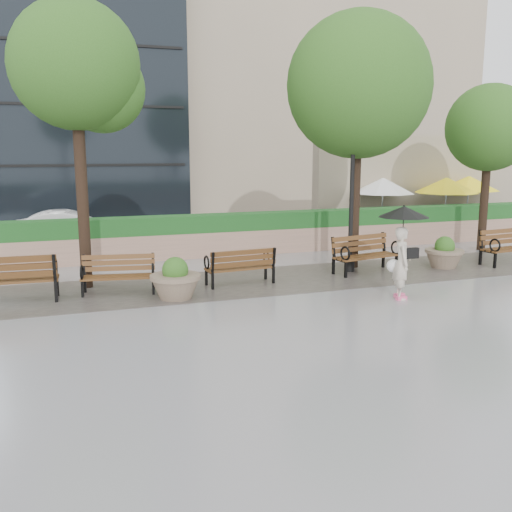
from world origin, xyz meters
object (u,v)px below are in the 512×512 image
object	(u,v)px
bench_3	(365,262)
pedestrian	(402,243)
bench_4	(510,254)
bench_0	(11,288)
car_right	(69,228)
planter_right	(444,255)
lamppost	(351,209)
bench_1	(119,283)
planter_left	(176,282)
bench_2	(240,274)

from	to	relation	value
bench_3	pedestrian	xyz separation A→B (m)	(-0.65, -2.74, 0.99)
pedestrian	bench_4	bearing A→B (deg)	-43.47
bench_3	bench_4	distance (m)	4.76
bench_0	car_right	xyz separation A→B (m)	(1.44, 7.77, 0.31)
bench_0	planter_right	world-z (taller)	bench_0
planter_right	car_right	size ratio (longest dim) A/B	0.29
lamppost	planter_right	bearing A→B (deg)	-8.28
bench_0	lamppost	size ratio (longest dim) A/B	0.52
bench_4	pedestrian	bearing A→B (deg)	-162.29
bench_0	pedestrian	xyz separation A→B (m)	(8.51, -2.55, 0.97)
bench_4	planter_right	world-z (taller)	bench_4
bench_3	car_right	world-z (taller)	car_right
bench_3	planter_right	size ratio (longest dim) A/B	1.84
bench_4	bench_1	bearing A→B (deg)	172.96
bench_3	planter_right	world-z (taller)	bench_3
bench_0	car_right	bearing A→B (deg)	-97.44
planter_left	pedestrian	xyz separation A→B (m)	(4.94, -1.67, 0.92)
lamppost	bench_2	bearing A→B (deg)	-171.61
bench_3	bench_4	xyz separation A→B (m)	(4.75, -0.34, 0.00)
bench_3	planter_right	distance (m)	2.53
planter_right	lamppost	bearing A→B (deg)	171.72
planter_left	pedestrian	size ratio (longest dim) A/B	0.55
bench_2	lamppost	bearing A→B (deg)	-176.13
planter_right	pedestrian	size ratio (longest dim) A/B	0.52
planter_left	bench_3	bearing A→B (deg)	10.86
planter_left	car_right	bearing A→B (deg)	103.86
bench_2	car_right	xyz separation A→B (m)	(-3.97, 7.80, 0.35)
car_right	planter_left	bearing A→B (deg)	-159.97
bench_4	planter_right	size ratio (longest dim) A/B	1.83
bench_1	planter_left	distance (m)	1.49
planter_left	car_right	distance (m)	8.91
planter_right	pedestrian	xyz separation A→B (m)	(-3.17, -2.59, 0.94)
car_right	pedestrian	distance (m)	12.52
pedestrian	planter_left	bearing A→B (deg)	93.90
bench_0	planter_right	bearing A→B (deg)	-176.67
bench_1	pedestrian	world-z (taller)	pedestrian
pedestrian	bench_2	bearing A→B (deg)	73.60
bench_4	pedestrian	world-z (taller)	pedestrian
bench_3	lamppost	bearing A→B (deg)	130.54
planter_left	planter_right	size ratio (longest dim) A/B	1.06
bench_3	lamppost	world-z (taller)	lamppost
bench_0	pedestrian	world-z (taller)	pedestrian
lamppost	car_right	bearing A→B (deg)	135.28
planter_left	planter_right	xyz separation A→B (m)	(8.11, 0.93, -0.02)
bench_0	bench_3	xyz separation A→B (m)	(9.16, 0.19, -0.02)
bench_4	planter_left	world-z (taller)	bench_4
bench_4	lamppost	distance (m)	5.34
bench_0	planter_left	xyz separation A→B (m)	(3.58, -0.88, 0.06)
bench_3	pedestrian	distance (m)	2.99
bench_2	car_right	distance (m)	8.76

